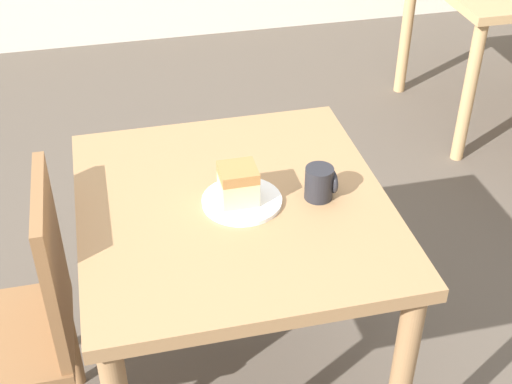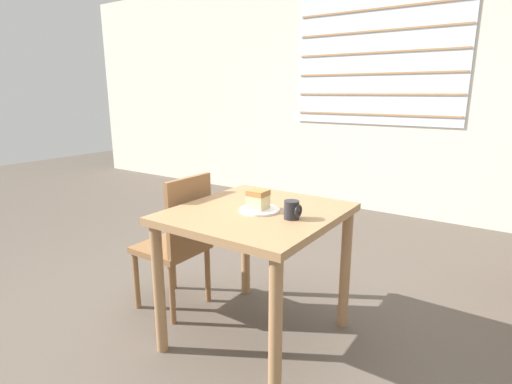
% 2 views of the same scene
% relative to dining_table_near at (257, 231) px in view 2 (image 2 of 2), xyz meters
% --- Properties ---
extents(ground_plane, '(14.00, 14.00, 0.00)m').
position_rel_dining_table_near_xyz_m(ground_plane, '(-0.14, -0.13, -0.64)').
color(ground_plane, brown).
extents(wall_back, '(10.00, 0.09, 2.80)m').
position_rel_dining_table_near_xyz_m(wall_back, '(-0.14, 2.90, 0.77)').
color(wall_back, silver).
rests_on(wall_back, ground_plane).
extents(dining_table_near, '(0.82, 0.88, 0.76)m').
position_rel_dining_table_near_xyz_m(dining_table_near, '(0.00, 0.00, 0.00)').
color(dining_table_near, '#9E754C').
rests_on(dining_table_near, ground_plane).
extents(chair_near_window, '(0.38, 0.38, 0.88)m').
position_rel_dining_table_near_xyz_m(chair_near_window, '(-0.59, -0.01, -0.17)').
color(chair_near_window, brown).
rests_on(chair_near_window, ground_plane).
extents(plate, '(0.21, 0.21, 0.01)m').
position_rel_dining_table_near_xyz_m(plate, '(0.02, -0.01, 0.13)').
color(plate, white).
rests_on(plate, dining_table_near).
extents(cake_slice, '(0.10, 0.09, 0.10)m').
position_rel_dining_table_near_xyz_m(cake_slice, '(0.01, -0.01, 0.18)').
color(cake_slice, '#E5CC89').
rests_on(cake_slice, plate).
extents(coffee_mug, '(0.08, 0.08, 0.09)m').
position_rel_dining_table_near_xyz_m(coffee_mug, '(0.23, -0.03, 0.17)').
color(coffee_mug, '#232328').
rests_on(coffee_mug, dining_table_near).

